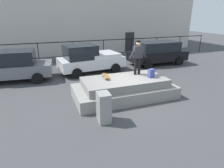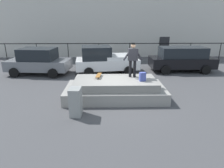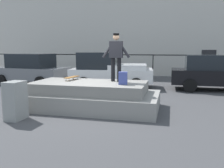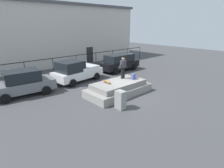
{
  "view_description": "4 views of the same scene",
  "coord_description": "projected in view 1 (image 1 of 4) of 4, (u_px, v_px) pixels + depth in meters",
  "views": [
    {
      "loc": [
        -3.77,
        -7.75,
        3.79
      ],
      "look_at": [
        -0.54,
        1.01,
        0.39
      ],
      "focal_mm": 30.94,
      "sensor_mm": 36.0,
      "label": 1
    },
    {
      "loc": [
        -0.59,
        -8.81,
        3.66
      ],
      "look_at": [
        -0.36,
        1.07,
        0.38
      ],
      "focal_mm": 31.41,
      "sensor_mm": 36.0,
      "label": 2
    },
    {
      "loc": [
        2.53,
        -7.63,
        2.06
      ],
      "look_at": [
        0.33,
        1.17,
        0.73
      ],
      "focal_mm": 38.34,
      "sensor_mm": 36.0,
      "label": 3
    },
    {
      "loc": [
        -9.1,
        -8.86,
        4.88
      ],
      "look_at": [
        -0.25,
        0.82,
        0.6
      ],
      "focal_mm": 29.65,
      "sensor_mm": 36.0,
      "label": 4
    }
  ],
  "objects": [
    {
      "name": "ground_plane",
      "position": [
        130.0,
        97.0,
        9.36
      ],
      "size": [
        60.0,
        60.0,
        0.0
      ],
      "primitive_type": "plane",
      "color": "#424244"
    },
    {
      "name": "concrete_ledge",
      "position": [
        124.0,
        88.0,
        9.27
      ],
      "size": [
        4.77,
        2.37,
        0.92
      ],
      "color": "gray",
      "rests_on": "ground_plane"
    },
    {
      "name": "skateboarder",
      "position": [
        138.0,
        55.0,
        9.41
      ],
      "size": [
        0.99,
        0.27,
        1.67
      ],
      "color": "black",
      "rests_on": "concrete_ledge"
    },
    {
      "name": "skateboard",
      "position": [
        106.0,
        76.0,
        9.14
      ],
      "size": [
        0.29,
        0.84,
        0.12
      ],
      "color": "brown",
      "rests_on": "concrete_ledge"
    },
    {
      "name": "backpack",
      "position": [
        151.0,
        73.0,
        9.19
      ],
      "size": [
        0.31,
        0.24,
        0.41
      ],
      "primitive_type": "cube",
      "rotation": [
        0.0,
        0.0,
        3.29
      ],
      "color": "#3F4C99",
      "rests_on": "concrete_ledge"
    },
    {
      "name": "car_grey_sedan_near",
      "position": [
        15.0,
        66.0,
        11.42
      ],
      "size": [
        4.38,
        2.49,
        1.79
      ],
      "color": "slate",
      "rests_on": "ground_plane"
    },
    {
      "name": "car_white_pickup_mid",
      "position": [
        89.0,
        59.0,
        13.13
      ],
      "size": [
        4.56,
        2.61,
        1.88
      ],
      "color": "white",
      "rests_on": "ground_plane"
    },
    {
      "name": "car_black_hatchback_far",
      "position": [
        158.0,
        52.0,
        15.17
      ],
      "size": [
        4.59,
        2.11,
        1.77
      ],
      "color": "black",
      "rests_on": "ground_plane"
    },
    {
      "name": "utility_box",
      "position": [
        104.0,
        107.0,
        7.07
      ],
      "size": [
        0.46,
        0.62,
        1.13
      ],
      "primitive_type": "cube",
      "rotation": [
        0.0,
        0.0,
        -0.04
      ],
      "color": "gray",
      "rests_on": "ground_plane"
    },
    {
      "name": "fence_row",
      "position": [
        88.0,
        46.0,
        16.21
      ],
      "size": [
        24.06,
        0.06,
        1.72
      ],
      "color": "black",
      "rests_on": "ground_plane"
    },
    {
      "name": "warehouse_building",
      "position": [
        72.0,
        15.0,
        21.78
      ],
      "size": [
        26.1,
        9.39,
        7.23
      ],
      "color": "beige",
      "rests_on": "ground_plane"
    }
  ]
}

